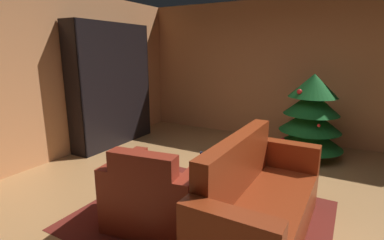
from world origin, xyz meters
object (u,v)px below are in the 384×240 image
at_px(bottle_on_table, 201,167).
at_px(decorated_tree, 311,116).
at_px(armchair_red, 157,197).
at_px(coffee_table, 217,181).
at_px(couch_red, 259,206).
at_px(book_stack_on_table, 217,175).
at_px(bookshelf_unit, 117,86).

height_order(bottle_on_table, decorated_tree, decorated_tree).
height_order(armchair_red, coffee_table, armchair_red).
height_order(armchair_red, couch_red, couch_red).
relative_size(armchair_red, couch_red, 0.56).
relative_size(armchair_red, book_stack_on_table, 4.90).
xyz_separation_m(armchair_red, bottle_on_table, (0.30, 0.37, 0.25)).
bearing_deg(book_stack_on_table, armchair_red, -142.59).
relative_size(bookshelf_unit, coffee_table, 3.67).
xyz_separation_m(bookshelf_unit, couch_red, (3.30, -1.68, -0.76)).
bearing_deg(bookshelf_unit, armchair_red, -40.09).
xyz_separation_m(book_stack_on_table, bottle_on_table, (-0.18, -0.00, 0.06)).
bearing_deg(decorated_tree, couch_red, -91.84).
height_order(armchair_red, decorated_tree, decorated_tree).
distance_m(bookshelf_unit, bottle_on_table, 3.13).
distance_m(armchair_red, book_stack_on_table, 0.65).
bearing_deg(book_stack_on_table, bottle_on_table, -178.72).
height_order(couch_red, decorated_tree, decorated_tree).
distance_m(bottle_on_table, decorated_tree, 2.62).
bearing_deg(book_stack_on_table, decorated_tree, 77.41).
relative_size(coffee_table, book_stack_on_table, 2.86).
relative_size(couch_red, decorated_tree, 1.35).
bearing_deg(decorated_tree, bookshelf_unit, -164.92).
relative_size(coffee_table, decorated_tree, 0.44).
xyz_separation_m(couch_red, bottle_on_table, (-0.66, 0.09, 0.23)).
xyz_separation_m(bookshelf_unit, armchair_red, (2.34, -1.97, -0.78)).
bearing_deg(decorated_tree, armchair_red, -110.01).
bearing_deg(couch_red, armchair_red, -163.61).
bearing_deg(coffee_table, armchair_red, -136.62).
relative_size(bottle_on_table, decorated_tree, 0.19).
bearing_deg(bookshelf_unit, decorated_tree, 15.08).
bearing_deg(coffee_table, bottle_on_table, -157.37).
distance_m(coffee_table, book_stack_on_table, 0.12).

